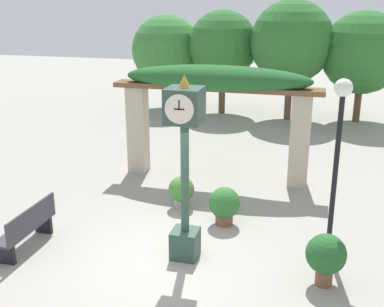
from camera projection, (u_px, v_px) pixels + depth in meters
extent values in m
plane|color=gray|center=(162.00, 260.00, 9.19)|extent=(60.00, 60.00, 0.00)
cube|color=#2D473D|center=(185.00, 243.00, 9.22)|extent=(0.50, 0.50, 0.56)
cylinder|color=#2D473D|center=(185.00, 179.00, 8.82)|extent=(0.16, 0.16, 2.07)
cylinder|color=gold|center=(185.00, 124.00, 8.50)|extent=(0.25, 0.25, 0.04)
cube|color=#2D473D|center=(185.00, 105.00, 8.40)|extent=(0.62, 0.62, 0.62)
cylinder|color=beige|center=(179.00, 109.00, 8.10)|extent=(0.51, 0.02, 0.51)
cylinder|color=beige|center=(189.00, 102.00, 8.69)|extent=(0.51, 0.02, 0.51)
cube|color=black|center=(179.00, 109.00, 8.09)|extent=(0.18, 0.01, 0.02)
cube|color=black|center=(179.00, 105.00, 8.06)|extent=(0.02, 0.01, 0.16)
cone|color=gold|center=(184.00, 81.00, 8.27)|extent=(0.22, 0.22, 0.23)
cube|color=#BCB299|center=(138.00, 129.00, 13.62)|extent=(0.50, 0.50, 2.46)
cube|color=#BCB299|center=(300.00, 141.00, 12.50)|extent=(0.50, 0.50, 2.46)
cube|color=brown|center=(214.00, 89.00, 12.43)|extent=(5.60, 0.14, 0.13)
cube|color=brown|center=(215.00, 88.00, 12.59)|extent=(5.60, 0.14, 0.13)
cube|color=brown|center=(217.00, 87.00, 12.74)|extent=(5.60, 0.14, 0.13)
cube|color=brown|center=(218.00, 86.00, 12.90)|extent=(5.60, 0.14, 0.13)
ellipsoid|color=#235B28|center=(216.00, 78.00, 12.59)|extent=(5.00, 1.10, 0.70)
cylinder|color=brown|center=(224.00, 219.00, 10.61)|extent=(0.39, 0.39, 0.25)
sphere|color=#2D6B2D|center=(224.00, 203.00, 10.50)|extent=(0.69, 0.69, 0.69)
cylinder|color=brown|center=(324.00, 276.00, 8.35)|extent=(0.30, 0.30, 0.33)
sphere|color=#235B28|center=(326.00, 254.00, 8.22)|extent=(0.70, 0.70, 0.70)
cylinder|color=gray|center=(181.00, 203.00, 11.47)|extent=(0.37, 0.37, 0.23)
sphere|color=#427F33|center=(181.00, 189.00, 11.37)|extent=(0.62, 0.62, 0.62)
cube|color=#38383D|center=(25.00, 228.00, 9.53)|extent=(0.42, 1.62, 0.05)
cube|color=#38383D|center=(32.00, 218.00, 9.41)|extent=(0.04, 1.62, 0.45)
cube|color=black|center=(44.00, 224.00, 10.20)|extent=(0.38, 0.08, 0.39)
cube|color=black|center=(6.00, 254.00, 9.00)|extent=(0.38, 0.08, 0.39)
cylinder|color=black|center=(335.00, 177.00, 9.11)|extent=(0.10, 0.10, 3.07)
sphere|color=white|center=(343.00, 88.00, 8.59)|extent=(0.33, 0.33, 0.33)
cylinder|color=brown|center=(167.00, 92.00, 21.68)|extent=(0.28, 0.28, 1.55)
sphere|color=#387A38|center=(166.00, 50.00, 21.12)|extent=(3.05, 3.05, 3.05)
cylinder|color=brown|center=(222.00, 91.00, 20.79)|extent=(0.28, 0.28, 1.90)
sphere|color=#2D6B2D|center=(223.00, 45.00, 20.19)|extent=(2.91, 2.91, 2.91)
cylinder|color=brown|center=(288.00, 95.00, 19.71)|extent=(0.28, 0.28, 1.99)
sphere|color=#2D6B2D|center=(292.00, 42.00, 19.05)|extent=(3.30, 3.30, 3.30)
cylinder|color=brown|center=(358.00, 102.00, 19.35)|extent=(0.28, 0.28, 1.64)
sphere|color=#2D6B2D|center=(363.00, 53.00, 18.75)|extent=(3.23, 3.23, 3.23)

